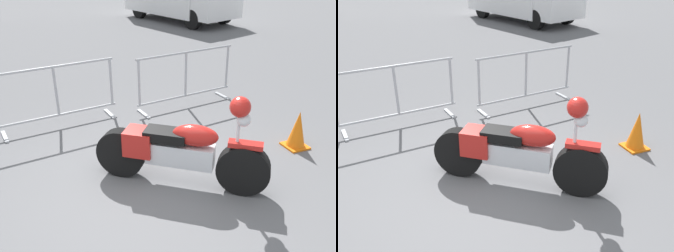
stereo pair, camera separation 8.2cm
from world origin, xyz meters
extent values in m
plane|color=#5B5B5E|center=(0.00, 0.00, 0.00)|extent=(120.00, 120.00, 0.00)
cylinder|color=black|center=(1.23, -0.36, 0.33)|extent=(0.64, 0.55, 0.66)
cylinder|color=black|center=(-0.03, 0.62, 0.33)|extent=(0.64, 0.55, 0.66)
cube|color=silver|center=(0.60, 0.13, 0.43)|extent=(0.84, 0.73, 0.29)
ellipsoid|color=#B21E19|center=(0.74, 0.01, 0.72)|extent=(0.62, 0.57, 0.27)
cube|color=black|center=(0.45, 0.24, 0.68)|extent=(0.60, 0.56, 0.12)
cube|color=#B21E19|center=(0.17, 0.46, 0.54)|extent=(0.50, 0.49, 0.33)
cube|color=#B21E19|center=(1.23, -0.36, 0.68)|extent=(0.41, 0.37, 0.06)
cylinder|color=silver|center=(1.15, -0.30, 0.82)|extent=(0.06, 0.06, 0.47)
sphere|color=silver|center=(1.19, -0.33, 1.00)|extent=(0.17, 0.17, 0.17)
sphere|color=#B21E19|center=(1.15, -0.30, 1.16)|extent=(0.25, 0.25, 0.25)
cylinder|color=#9EA0A5|center=(-0.60, 2.52, 1.05)|extent=(2.06, 0.32, 0.04)
cylinder|color=#9EA0A5|center=(-0.60, 2.52, 0.20)|extent=(2.06, 0.32, 0.04)
cylinder|color=#9EA0A5|center=(-0.60, 2.52, 0.62)|extent=(0.05, 0.05, 0.85)
cylinder|color=#9EA0A5|center=(0.38, 2.65, 0.62)|extent=(0.05, 0.05, 0.85)
cube|color=#9EA0A5|center=(-1.51, 2.40, 0.01)|extent=(0.12, 0.44, 0.03)
cube|color=#9EA0A5|center=(0.31, 2.64, 0.01)|extent=(0.12, 0.44, 0.03)
cylinder|color=#9EA0A5|center=(1.79, 2.52, 1.05)|extent=(2.06, 0.32, 0.04)
cylinder|color=#9EA0A5|center=(1.79, 2.52, 0.20)|extent=(2.06, 0.32, 0.04)
cylinder|color=#9EA0A5|center=(0.82, 2.39, 0.62)|extent=(0.05, 0.05, 0.85)
cylinder|color=#9EA0A5|center=(1.79, 2.52, 0.62)|extent=(0.05, 0.05, 0.85)
cylinder|color=#9EA0A5|center=(2.77, 2.65, 0.62)|extent=(0.05, 0.05, 0.85)
cube|color=#9EA0A5|center=(0.89, 2.40, 0.01)|extent=(0.12, 0.44, 0.03)
cube|color=#9EA0A5|center=(2.70, 2.64, 0.01)|extent=(0.12, 0.44, 0.03)
cube|color=white|center=(6.12, 9.00, 0.84)|extent=(2.09, 1.45, 1.00)
cylinder|color=black|center=(6.79, 9.65, 0.36)|extent=(0.45, 0.76, 0.72)
cylinder|color=black|center=(5.20, 9.12, 0.36)|extent=(0.45, 0.76, 0.72)
cylinder|color=black|center=(5.76, 12.78, 0.36)|extent=(0.45, 0.76, 0.72)
cylinder|color=black|center=(4.16, 12.25, 0.36)|extent=(0.45, 0.76, 0.72)
cube|color=orange|center=(2.66, 0.33, 0.01)|extent=(0.34, 0.34, 0.03)
cone|color=orange|center=(2.66, 0.33, 0.31)|extent=(0.28, 0.28, 0.56)
camera|label=1|loc=(-1.14, -3.62, 2.82)|focal=40.00mm
camera|label=2|loc=(-1.06, -3.65, 2.82)|focal=40.00mm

